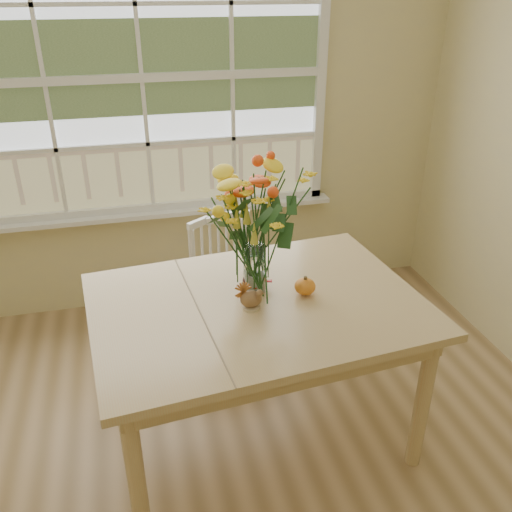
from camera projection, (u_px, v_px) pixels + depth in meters
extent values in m
cube|color=beige|center=(144.00, 110.00, 3.34)|extent=(4.00, 0.02, 2.70)
cube|color=silver|center=(141.00, 77.00, 3.24)|extent=(2.20, 0.00, 1.60)
cube|color=white|center=(154.00, 213.00, 3.58)|extent=(2.42, 0.12, 0.03)
cube|color=tan|center=(257.00, 305.00, 2.44)|extent=(1.56, 1.18, 0.04)
cube|color=tan|center=(257.00, 318.00, 2.47)|extent=(1.42, 1.05, 0.10)
cylinder|color=tan|center=(136.00, 480.00, 2.07)|extent=(0.07, 0.07, 0.74)
cylinder|color=tan|center=(112.00, 349.00, 2.79)|extent=(0.07, 0.07, 0.74)
cylinder|color=tan|center=(423.00, 402.00, 2.44)|extent=(0.07, 0.07, 0.74)
cylinder|color=tan|center=(336.00, 305.00, 3.17)|extent=(0.07, 0.07, 0.74)
cube|color=white|center=(232.00, 297.00, 3.20)|extent=(0.48, 0.47, 0.05)
cube|color=white|center=(219.00, 253.00, 3.21)|extent=(0.39, 0.15, 0.45)
cylinder|color=white|center=(221.00, 346.00, 3.12)|extent=(0.03, 0.03, 0.38)
cylinder|color=white|center=(200.00, 322.00, 3.33)|extent=(0.03, 0.03, 0.38)
cylinder|color=white|center=(266.00, 331.00, 3.25)|extent=(0.03, 0.03, 0.38)
cylinder|color=white|center=(243.00, 308.00, 3.47)|extent=(0.03, 0.03, 0.38)
cylinder|color=white|center=(255.00, 268.00, 2.47)|extent=(0.10, 0.10, 0.23)
ellipsoid|color=orange|center=(305.00, 287.00, 2.47)|extent=(0.10, 0.10, 0.08)
cylinder|color=#CCB78C|center=(251.00, 307.00, 2.38)|extent=(0.08, 0.08, 0.01)
ellipsoid|color=brown|center=(251.00, 299.00, 2.36)|extent=(0.10, 0.08, 0.08)
ellipsoid|color=#38160F|center=(252.00, 281.00, 2.51)|extent=(0.08, 0.08, 0.08)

